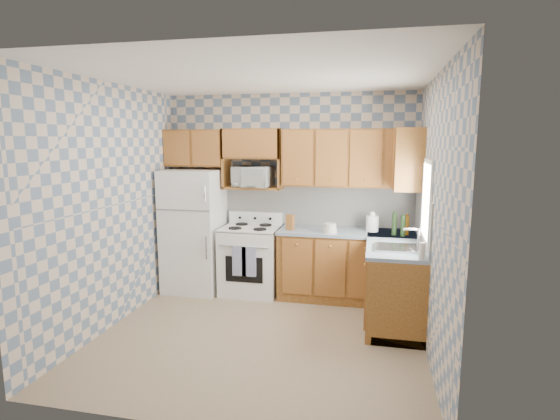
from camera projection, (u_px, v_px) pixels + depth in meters
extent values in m
plane|color=#836E56|center=(261.00, 335.00, 4.70)|extent=(3.40, 3.40, 0.00)
cube|color=slate|center=(289.00, 193.00, 6.03)|extent=(3.40, 0.02, 2.70)
cube|color=slate|center=(433.00, 217.00, 4.13)|extent=(0.02, 3.20, 2.70)
cube|color=silver|center=(318.00, 205.00, 5.96)|extent=(2.60, 0.02, 0.56)
cube|color=silver|center=(422.00, 218.00, 4.93)|extent=(0.02, 1.60, 0.56)
cube|color=white|center=(194.00, 231.00, 6.04)|extent=(0.75, 0.70, 1.68)
cube|color=white|center=(251.00, 261.00, 5.96)|extent=(0.76, 0.65, 0.90)
cube|color=silver|center=(251.00, 228.00, 5.89)|extent=(0.76, 0.65, 0.02)
cube|color=white|center=(256.00, 218.00, 6.14)|extent=(0.76, 0.08, 0.17)
cube|color=navy|center=(239.00, 261.00, 5.62)|extent=(0.18, 0.02, 0.39)
cube|color=navy|center=(249.00, 262.00, 5.60)|extent=(0.18, 0.02, 0.39)
cube|color=#62340E|center=(347.00, 267.00, 5.71)|extent=(1.75, 0.60, 0.88)
cube|color=#62340E|center=(393.00, 281.00, 5.11)|extent=(0.60, 1.60, 0.88)
cube|color=slate|center=(347.00, 232.00, 5.64)|extent=(1.77, 0.63, 0.04)
cube|color=slate|center=(395.00, 243.00, 5.04)|extent=(0.63, 1.60, 0.04)
cube|color=#62340E|center=(350.00, 158.00, 5.62)|extent=(1.75, 0.33, 0.74)
cube|color=#62340E|center=(196.00, 148.00, 6.04)|extent=(0.82, 0.33, 0.50)
cube|color=#62340E|center=(408.00, 159.00, 5.30)|extent=(0.33, 0.70, 0.74)
cube|color=#62340E|center=(253.00, 188.00, 5.96)|extent=(0.80, 0.33, 0.03)
imported|color=white|center=(253.00, 177.00, 5.89)|extent=(0.54, 0.40, 0.28)
cube|color=#B7B7BC|center=(397.00, 248.00, 4.70)|extent=(0.48, 0.40, 0.03)
cube|color=silver|center=(427.00, 201.00, 4.56)|extent=(0.02, 0.66, 0.86)
cylinder|color=black|center=(394.00, 224.00, 5.36)|extent=(0.06, 0.06, 0.27)
cylinder|color=black|center=(403.00, 226.00, 5.29)|extent=(0.06, 0.06, 0.26)
cylinder|color=#5A350A|center=(407.00, 225.00, 5.37)|extent=(0.06, 0.06, 0.24)
cube|color=brown|center=(290.00, 222.00, 5.68)|extent=(0.11, 0.11, 0.20)
cylinder|color=white|center=(372.00, 224.00, 5.59)|extent=(0.16, 0.16, 0.20)
cylinder|color=beige|center=(422.00, 251.00, 4.25)|extent=(0.06, 0.06, 0.17)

